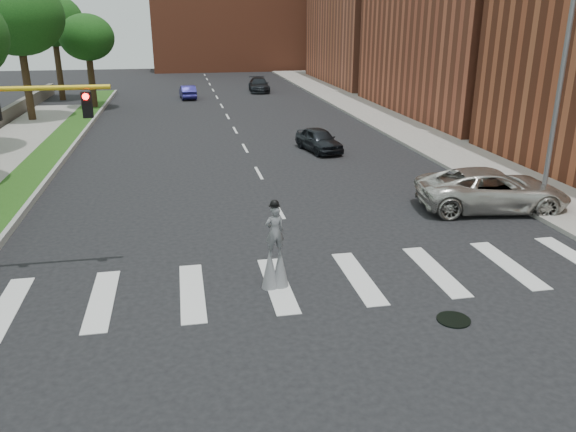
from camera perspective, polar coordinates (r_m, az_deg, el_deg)
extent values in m
plane|color=black|center=(16.60, 3.94, -8.12)|extent=(160.00, 160.00, 0.00)
cube|color=#1E4714|center=(35.83, -23.07, 5.78)|extent=(2.00, 60.00, 0.25)
cube|color=#999994|center=(35.61, -21.42, 5.95)|extent=(0.20, 60.00, 0.28)
cube|color=gray|center=(43.15, 11.70, 9.00)|extent=(5.00, 90.00, 0.18)
cylinder|color=black|center=(15.97, 16.47, -10.07)|extent=(0.90, 0.90, 0.04)
cube|color=#984A2F|center=(92.72, -5.16, 20.28)|extent=(26.00, 14.00, 18.00)
cylinder|color=slate|center=(25.29, 25.70, 10.41)|extent=(0.20, 0.20, 9.00)
cylinder|color=gold|center=(17.86, -26.06, 11.54)|extent=(5.20, 0.14, 0.14)
cube|color=black|center=(17.54, -19.73, 10.58)|extent=(0.28, 0.18, 0.75)
cylinder|color=#FF0C0C|center=(17.41, -19.87, 11.34)|extent=(0.18, 0.06, 0.18)
cylinder|color=black|center=(16.93, -0.81, -5.57)|extent=(0.07, 0.07, 1.01)
cylinder|color=black|center=(16.85, -1.85, -5.72)|extent=(0.07, 0.07, 1.01)
cone|color=slate|center=(16.88, -0.81, -5.19)|extent=(0.52, 0.52, 1.26)
cone|color=slate|center=(16.80, -1.85, -5.33)|extent=(0.52, 0.52, 1.26)
imported|color=slate|center=(16.38, -1.36, -1.57)|extent=(0.61, 0.44, 1.56)
sphere|color=black|center=(16.10, -1.39, 1.23)|extent=(0.26, 0.26, 0.26)
cylinder|color=black|center=(16.12, -1.38, 1.06)|extent=(0.34, 0.34, 0.02)
cube|color=yellow|center=(16.36, -1.52, 0.01)|extent=(0.22, 0.05, 0.10)
imported|color=beige|center=(25.05, 20.03, 2.52)|extent=(6.59, 3.80, 1.73)
imported|color=black|center=(34.26, 3.15, 7.74)|extent=(2.46, 4.37, 1.40)
imported|color=navy|center=(58.09, -10.15, 12.30)|extent=(1.70, 4.11, 1.32)
imported|color=black|center=(62.82, -2.97, 13.16)|extent=(2.33, 5.17, 1.47)
cylinder|color=black|center=(48.24, -25.00, 12.26)|extent=(0.56, 0.56, 6.11)
ellipsoid|color=#103710|center=(48.02, -25.84, 17.84)|extent=(6.73, 6.73, 5.72)
cylinder|color=black|center=(60.37, -22.25, 13.70)|extent=(0.56, 0.56, 6.01)
ellipsoid|color=#103710|center=(60.19, -22.81, 17.86)|extent=(5.64, 5.64, 4.80)
cylinder|color=black|center=(52.97, -19.31, 12.83)|extent=(0.56, 0.56, 4.95)
ellipsoid|color=#103710|center=(52.74, -19.76, 16.72)|extent=(4.56, 4.56, 3.88)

